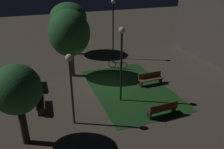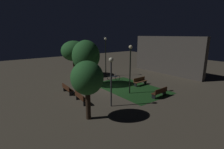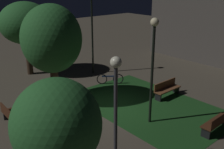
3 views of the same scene
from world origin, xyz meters
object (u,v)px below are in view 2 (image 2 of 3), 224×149
at_px(tree_right_canopy, 86,56).
at_px(lamp_post_near_wall, 130,61).
at_px(tree_near_wall, 87,78).
at_px(bench_front_right, 140,81).
at_px(lamp_post_plaza_west, 111,73).
at_px(lamp_post_path_center, 106,51).
at_px(bench_lawn_edge, 160,92).
at_px(bicycle, 114,78).
at_px(bench_corner, 81,97).
at_px(bench_near_trees, 67,89).
at_px(tree_back_left, 74,51).

distance_m(tree_right_canopy, lamp_post_near_wall, 5.22).
bearing_deg(tree_near_wall, bench_front_right, 111.47).
bearing_deg(lamp_post_plaza_west, lamp_post_path_center, 147.46).
height_order(bench_front_right, tree_near_wall, tree_near_wall).
height_order(bench_lawn_edge, bicycle, bicycle).
height_order(tree_near_wall, lamp_post_path_center, lamp_post_path_center).
bearing_deg(bicycle, bench_lawn_edge, -1.38).
bearing_deg(bicycle, tree_near_wall, -47.33).
bearing_deg(lamp_post_path_center, bicycle, -11.19).
xyz_separation_m(bench_front_right, bicycle, (-3.51, -1.13, -0.14)).
height_order(bench_corner, tree_right_canopy, tree_right_canopy).
xyz_separation_m(bench_near_trees, tree_back_left, (-6.21, 3.69, 3.00)).
distance_m(bench_corner, tree_back_left, 10.29).
xyz_separation_m(bench_lawn_edge, lamp_post_plaza_west, (-1.08, -4.82, 2.28)).
height_order(tree_back_left, lamp_post_plaza_west, tree_back_left).
height_order(bench_front_right, tree_right_canopy, tree_right_canopy).
bearing_deg(lamp_post_plaza_west, bench_near_trees, -162.18).
relative_size(tree_back_left, lamp_post_path_center, 0.92).
xyz_separation_m(tree_right_canopy, lamp_post_plaza_west, (6.12, -1.15, -0.61)).
xyz_separation_m(bench_near_trees, lamp_post_plaza_west, (5.07, 1.63, 2.28)).
relative_size(bench_corner, lamp_post_near_wall, 0.39).
distance_m(tree_back_left, lamp_post_plaza_west, 11.48).
bearing_deg(lamp_post_path_center, tree_near_wall, -40.57).
bearing_deg(tree_back_left, bicycle, 29.97).
xyz_separation_m(bench_corner, bicycle, (-4.03, 6.63, -0.14)).
height_order(bench_corner, lamp_post_near_wall, lamp_post_near_wall).
height_order(lamp_post_path_center, bicycle, lamp_post_path_center).
relative_size(bench_lawn_edge, tree_back_left, 0.37).
bearing_deg(bench_corner, tree_back_left, 157.97).
relative_size(tree_back_left, lamp_post_near_wall, 1.03).
relative_size(bench_near_trees, lamp_post_plaza_west, 0.45).
relative_size(lamp_post_near_wall, bicycle, 3.52).
bearing_deg(tree_right_canopy, bench_corner, -35.00).
relative_size(bench_corner, bench_front_right, 1.01).
bearing_deg(bench_lawn_edge, bicycle, 178.62).
relative_size(bench_front_right, lamp_post_path_center, 0.34).
bearing_deg(tree_right_canopy, tree_near_wall, -28.00).
relative_size(bench_front_right, tree_right_canopy, 0.35).
xyz_separation_m(bench_lawn_edge, bicycle, (-7.27, 0.17, -0.14)).
relative_size(bench_corner, lamp_post_path_center, 0.34).
height_order(bench_lawn_edge, tree_right_canopy, tree_right_canopy).
xyz_separation_m(tree_near_wall, lamp_post_plaza_west, (-0.71, 2.48, -0.12)).
height_order(bench_corner, tree_near_wall, tree_near_wall).
bearing_deg(bench_lawn_edge, bench_front_right, 160.81).
xyz_separation_m(bench_near_trees, tree_right_canopy, (-1.06, 2.78, 2.89)).
bearing_deg(tree_right_canopy, lamp_post_plaza_west, -10.65).
relative_size(bench_near_trees, tree_near_wall, 0.45).
relative_size(tree_back_left, tree_near_wall, 1.21).
height_order(tree_near_wall, lamp_post_plaza_west, tree_near_wall).
xyz_separation_m(lamp_post_near_wall, lamp_post_plaza_west, (1.36, -3.29, -0.43)).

